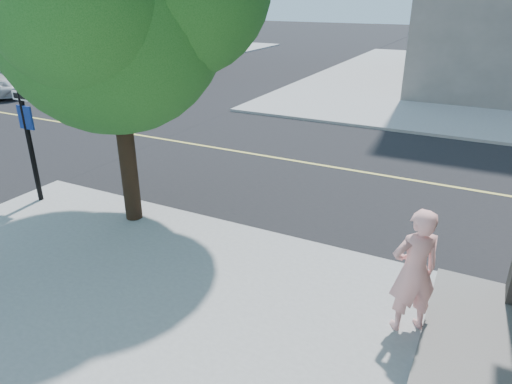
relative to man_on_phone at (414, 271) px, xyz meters
The scene contains 4 objects.
ground 8.42m from the man_on_phone, 167.89° to the left, with size 140.00×140.00×0.00m, color black.
road_ew 10.34m from the man_on_phone, 142.55° to the left, with size 140.00×9.00×0.01m, color black.
sidewalk_nw 38.89m from the man_on_phone, 143.27° to the left, with size 26.00×25.00×0.12m, color #979797.
man_on_phone is the anchor object (origin of this frame).
Camera 1 is at (8.69, -7.60, 4.63)m, focal length 32.52 mm.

